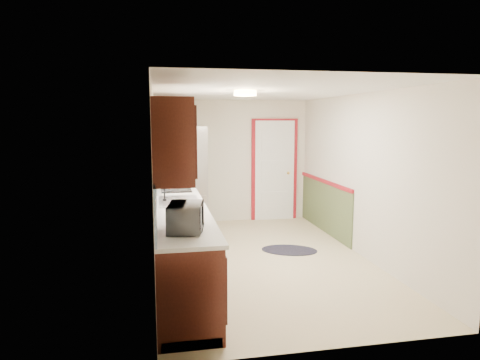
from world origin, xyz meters
name	(u,v)px	position (x,y,z in m)	size (l,w,h in m)	color
room_shell	(263,178)	(0.00, 0.00, 1.20)	(3.20, 5.20, 2.52)	#C5B58B
kitchen_run	(176,213)	(-1.24, -0.29, 0.81)	(0.63, 4.00, 2.20)	#38130C
back_wall_trim	(285,177)	(0.99, 2.21, 0.89)	(1.12, 2.30, 2.08)	maroon
ceiling_fixture	(245,93)	(-0.30, -0.20, 2.36)	(0.30, 0.30, 0.06)	#FFD88C
microwave	(186,214)	(-1.20, -1.73, 1.10)	(0.48, 0.27, 0.33)	white
refrigerator	(183,180)	(-1.02, 1.75, 0.95)	(0.80, 0.80, 1.91)	#B7B7BC
rug	(289,250)	(0.52, 0.35, 0.01)	(0.86, 0.55, 0.01)	black
cooktop	(176,189)	(-1.19, 0.75, 0.95)	(0.45, 0.54, 0.02)	black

